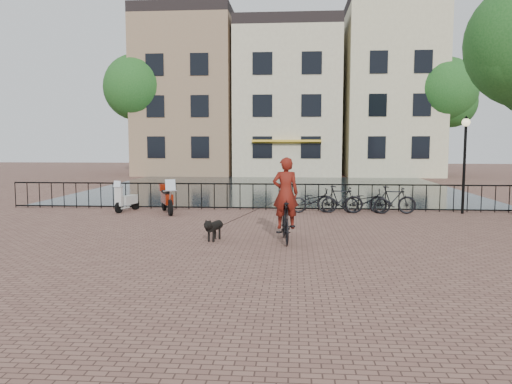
# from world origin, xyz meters

# --- Properties ---
(ground) EXTENTS (100.00, 100.00, 0.00)m
(ground) POSITION_xyz_m (0.00, 0.00, 0.00)
(ground) COLOR brown
(ground) RESTS_ON ground
(canal_water) EXTENTS (20.00, 20.00, 0.00)m
(canal_water) POSITION_xyz_m (0.00, 17.30, 0.00)
(canal_water) COLOR black
(canal_water) RESTS_ON ground
(railing) EXTENTS (20.00, 0.05, 1.02)m
(railing) POSITION_xyz_m (0.00, 8.00, 0.50)
(railing) COLOR black
(railing) RESTS_ON ground
(canal_house_left) EXTENTS (7.50, 9.00, 12.80)m
(canal_house_left) POSITION_xyz_m (-7.50, 30.00, 6.40)
(canal_house_left) COLOR #907154
(canal_house_left) RESTS_ON ground
(canal_house_mid) EXTENTS (8.00, 9.50, 11.80)m
(canal_house_mid) POSITION_xyz_m (0.50, 30.00, 5.90)
(canal_house_mid) COLOR #C1B492
(canal_house_mid) RESTS_ON ground
(canal_house_right) EXTENTS (7.00, 9.00, 13.30)m
(canal_house_right) POSITION_xyz_m (8.50, 30.00, 6.65)
(canal_house_right) COLOR #C4BB91
(canal_house_right) RESTS_ON ground
(tree_far_left) EXTENTS (5.04, 5.04, 9.27)m
(tree_far_left) POSITION_xyz_m (-11.00, 27.00, 6.73)
(tree_far_left) COLOR black
(tree_far_left) RESTS_ON ground
(tree_far_right) EXTENTS (4.76, 4.76, 8.76)m
(tree_far_right) POSITION_xyz_m (12.00, 27.00, 6.35)
(tree_far_right) COLOR black
(tree_far_right) RESTS_ON ground
(lamp_post) EXTENTS (0.30, 0.30, 3.45)m
(lamp_post) POSITION_xyz_m (7.20, 7.60, 2.38)
(lamp_post) COLOR black
(lamp_post) RESTS_ON ground
(cyclist) EXTENTS (0.86, 1.93, 2.58)m
(cyclist) POSITION_xyz_m (0.85, 1.95, 0.98)
(cyclist) COLOR black
(cyclist) RESTS_ON ground
(dog) EXTENTS (0.51, 0.94, 0.60)m
(dog) POSITION_xyz_m (-1.04, 2.01, 0.30)
(dog) COLOR black
(dog) RESTS_ON ground
(motorcycle) EXTENTS (1.14, 1.87, 1.32)m
(motorcycle) POSITION_xyz_m (-3.58, 6.91, 0.66)
(motorcycle) COLOR maroon
(motorcycle) RESTS_ON ground
(scooter) EXTENTS (0.73, 1.37, 1.22)m
(scooter) POSITION_xyz_m (-5.19, 7.25, 0.61)
(scooter) COLOR beige
(scooter) RESTS_ON ground
(parked_bike_0) EXTENTS (1.76, 0.74, 0.90)m
(parked_bike_0) POSITION_xyz_m (1.80, 7.40, 0.45)
(parked_bike_0) COLOR black
(parked_bike_0) RESTS_ON ground
(parked_bike_1) EXTENTS (1.70, 0.65, 1.00)m
(parked_bike_1) POSITION_xyz_m (2.75, 7.40, 0.50)
(parked_bike_1) COLOR black
(parked_bike_1) RESTS_ON ground
(parked_bike_2) EXTENTS (1.78, 0.81, 0.90)m
(parked_bike_2) POSITION_xyz_m (3.70, 7.40, 0.45)
(parked_bike_2) COLOR black
(parked_bike_2) RESTS_ON ground
(parked_bike_3) EXTENTS (1.69, 0.56, 1.00)m
(parked_bike_3) POSITION_xyz_m (4.65, 7.40, 0.50)
(parked_bike_3) COLOR black
(parked_bike_3) RESTS_ON ground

